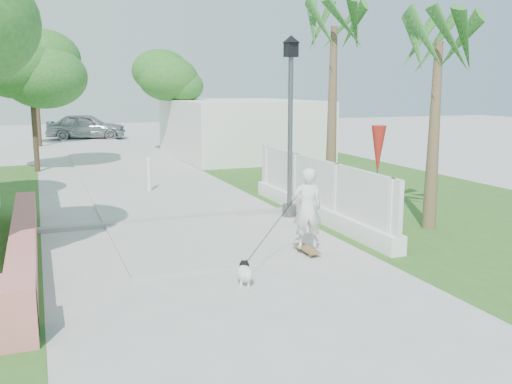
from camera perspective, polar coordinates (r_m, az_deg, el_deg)
name	(u,v)px	position (r m, az deg, el deg)	size (l,w,h in m)	color
ground	(263,310)	(8.53, 0.74, -11.75)	(90.00, 90.00, 0.00)	#B7B7B2
path_strip	(105,156)	(27.67, -14.82, 3.52)	(3.20, 36.00, 0.06)	#B7B7B2
curb	(172,219)	(14.01, -8.40, -2.72)	(6.50, 0.25, 0.10)	#999993
grass_right	(374,189)	(18.55, 11.74, 0.28)	(8.00, 20.00, 0.01)	#31591C
pink_wall	(23,249)	(11.27, -22.23, -5.30)	(0.45, 8.20, 0.80)	#CA7067
lattice_fence	(316,197)	(14.12, 6.05, -0.52)	(0.35, 7.00, 1.50)	white
building_right	(240,128)	(26.93, -1.60, 6.40)	(6.00, 8.00, 2.60)	silver
street_lamp	(290,120)	(14.12, 3.45, 7.22)	(0.44, 0.44, 4.44)	#59595E
bollard	(149,174)	(17.81, -10.66, 1.78)	(0.14, 0.14, 1.09)	white
patio_umbrella	(378,151)	(14.22, 12.11, 4.04)	(0.36, 0.36, 2.30)	#59595E
tree_path_left	(31,70)	(23.32, -21.56, 11.25)	(3.40, 3.40, 5.23)	#4C3826
tree_path_right	(171,81)	(28.00, -8.48, 10.94)	(3.00, 3.00, 4.79)	#4C3826
tree_path_far	(36,75)	(33.32, -21.15, 10.84)	(3.20, 3.20, 5.17)	#4C3826
palm_far	(334,38)	(15.80, 7.80, 14.97)	(1.80, 1.80, 5.30)	brown
palm_near	(439,53)	(13.45, 17.79, 13.11)	(1.80, 1.80, 4.70)	brown
skateboarder	(278,225)	(10.45, 2.17, -3.32)	(2.09, 1.54, 1.69)	brown
dog	(245,272)	(9.50, -1.15, -8.04)	(0.37, 0.55, 0.39)	white
parked_car	(86,126)	(37.01, -16.61, 6.32)	(1.90, 4.72, 1.61)	#A0A3A7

